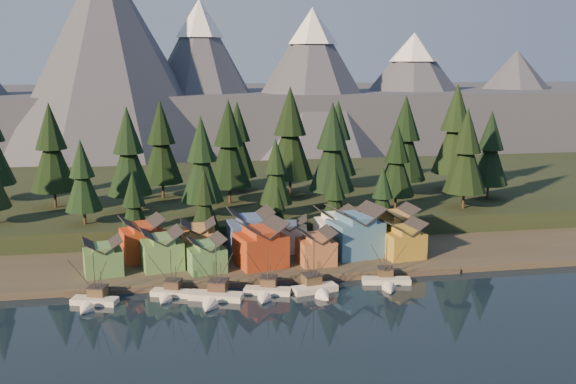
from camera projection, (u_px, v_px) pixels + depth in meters
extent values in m
plane|color=black|center=(285.00, 313.00, 114.25)|extent=(500.00, 500.00, 0.00)
cube|color=#373328|center=(257.00, 246.00, 152.68)|extent=(400.00, 50.00, 1.50)
cube|color=black|center=(236.00, 195.00, 200.46)|extent=(420.00, 100.00, 6.00)
cube|color=#4D4537|center=(271.00, 280.00, 130.07)|extent=(80.00, 4.00, 1.00)
cube|color=#4C5262|center=(208.00, 117.00, 342.75)|extent=(560.00, 160.00, 30.00)
cone|color=#4C5262|center=(107.00, 59.00, 271.11)|extent=(100.00, 100.00, 90.00)
cone|color=#4C5262|center=(201.00, 79.00, 297.19)|extent=(80.00, 80.00, 72.00)
cone|color=white|center=(200.00, 18.00, 291.74)|extent=(22.40, 22.40, 17.28)
cone|color=#4C5262|center=(312.00, 84.00, 294.67)|extent=(84.00, 84.00, 68.00)
cone|color=white|center=(312.00, 26.00, 289.52)|extent=(23.52, 23.52, 16.32)
cone|color=#4C5262|center=(412.00, 92.00, 320.61)|extent=(92.00, 92.00, 58.00)
cone|color=white|center=(414.00, 47.00, 316.22)|extent=(25.76, 25.76, 13.92)
cone|color=#4C5262|center=(514.00, 98.00, 339.51)|extent=(88.00, 88.00, 50.00)
cube|color=beige|center=(95.00, 302.00, 118.45)|extent=(8.91, 5.25, 1.53)
cone|color=beige|center=(84.00, 311.00, 113.94)|extent=(3.60, 3.61, 2.88)
cube|color=black|center=(95.00, 305.00, 118.56)|extent=(9.12, 5.36, 0.34)
cube|color=#4E4029|center=(98.00, 291.00, 119.65)|extent=(3.78, 3.66, 1.73)
cube|color=#2B2828|center=(97.00, 287.00, 119.46)|extent=(4.02, 3.90, 0.19)
cylinder|color=black|center=(94.00, 275.00, 117.94)|extent=(0.17, 0.17, 8.63)
cylinder|color=black|center=(101.00, 281.00, 121.09)|extent=(0.13, 0.13, 4.22)
cube|color=beige|center=(171.00, 294.00, 122.66)|extent=(7.98, 5.08, 1.43)
cone|color=beige|center=(163.00, 302.00, 118.68)|extent=(3.39, 3.32, 2.68)
cube|color=black|center=(171.00, 296.00, 122.77)|extent=(8.17, 5.18, 0.31)
cube|color=#423223|center=(173.00, 285.00, 123.71)|extent=(3.60, 3.49, 1.61)
cube|color=#2B2828|center=(173.00, 280.00, 123.53)|extent=(3.82, 3.72, 0.18)
cylinder|color=black|center=(171.00, 270.00, 122.17)|extent=(0.16, 0.16, 8.03)
cylinder|color=black|center=(176.00, 276.00, 124.97)|extent=(0.12, 0.12, 3.93)
cube|color=beige|center=(216.00, 297.00, 120.69)|extent=(10.60, 6.31, 1.70)
cone|color=beige|center=(208.00, 308.00, 115.32)|extent=(4.14, 4.30, 3.19)
cube|color=black|center=(216.00, 300.00, 120.82)|extent=(10.85, 6.44, 0.37)
cube|color=#453125|center=(218.00, 286.00, 122.16)|extent=(4.25, 4.12, 1.91)
cube|color=#2B2828|center=(218.00, 280.00, 121.95)|extent=(4.52, 4.39, 0.21)
cylinder|color=black|center=(216.00, 268.00, 120.18)|extent=(0.19, 0.19, 9.56)
cylinder|color=black|center=(221.00, 275.00, 123.89)|extent=(0.15, 0.15, 4.67)
cube|color=beige|center=(267.00, 292.00, 123.70)|extent=(9.44, 5.40, 1.50)
cone|color=beige|center=(263.00, 301.00, 118.89)|extent=(3.62, 3.78, 2.82)
cube|color=black|center=(267.00, 295.00, 123.81)|extent=(9.66, 5.51, 0.33)
cube|color=brown|center=(269.00, 282.00, 125.01)|extent=(3.72, 3.60, 1.69)
cube|color=#2B2828|center=(269.00, 277.00, 124.82)|extent=(3.95, 3.83, 0.19)
cylinder|color=black|center=(268.00, 266.00, 123.25)|extent=(0.17, 0.17, 8.46)
cylinder|color=black|center=(270.00, 272.00, 126.56)|extent=(0.13, 0.13, 4.14)
cube|color=silver|center=(315.00, 290.00, 124.67)|extent=(9.22, 4.85, 1.66)
cone|color=silver|center=(325.00, 298.00, 120.31)|extent=(3.66, 3.57, 3.11)
cube|color=black|center=(315.00, 293.00, 124.80)|extent=(9.44, 4.95, 0.36)
cube|color=brown|center=(311.00, 279.00, 125.81)|extent=(3.89, 3.73, 1.87)
cube|color=#2B2828|center=(311.00, 274.00, 125.60)|extent=(4.13, 3.97, 0.21)
cylinder|color=black|center=(314.00, 262.00, 124.07)|extent=(0.19, 0.19, 9.33)
cylinder|color=black|center=(308.00, 270.00, 127.17)|extent=(0.15, 0.15, 4.56)
cube|color=beige|center=(386.00, 282.00, 129.44)|extent=(10.01, 4.59, 1.48)
cone|color=beige|center=(390.00, 291.00, 124.24)|extent=(3.36, 3.77, 2.78)
cube|color=black|center=(386.00, 284.00, 129.55)|extent=(10.25, 4.68, 0.32)
cube|color=#453624|center=(385.00, 272.00, 130.88)|extent=(3.44, 3.30, 1.67)
cube|color=#2B2828|center=(385.00, 268.00, 130.70)|extent=(3.66, 3.52, 0.19)
cylinder|color=black|center=(387.00, 258.00, 129.04)|extent=(0.17, 0.17, 8.33)
cylinder|color=black|center=(384.00, 263.00, 132.58)|extent=(0.13, 0.13, 4.07)
cube|color=#4A7B42|center=(103.00, 262.00, 129.97)|extent=(8.51, 7.78, 5.09)
cube|color=#4A7B42|center=(102.00, 248.00, 129.36)|extent=(5.22, 7.02, 1.04)
cube|color=#527F45|center=(162.00, 255.00, 133.52)|extent=(9.29, 8.58, 5.83)
cube|color=#527F45|center=(162.00, 239.00, 132.82)|extent=(5.70, 7.75, 1.14)
cube|color=#4B8045|center=(206.00, 259.00, 132.30)|extent=(8.63, 8.25, 4.90)
cube|color=#4B8045|center=(206.00, 245.00, 131.71)|extent=(5.37, 7.42, 1.03)
cube|color=#993517|center=(261.00, 250.00, 135.28)|extent=(11.42, 10.62, 6.75)
cube|color=#993517|center=(261.00, 232.00, 134.48)|extent=(7.22, 9.35, 1.35)
cube|color=#975B35|center=(316.00, 251.00, 137.03)|extent=(7.85, 7.85, 5.19)
cube|color=#975B35|center=(316.00, 238.00, 136.41)|extent=(4.58, 7.43, 1.02)
cube|color=teal|center=(355.00, 238.00, 142.47)|extent=(12.21, 10.90, 7.83)
cube|color=teal|center=(355.00, 218.00, 141.54)|extent=(7.48, 9.76, 1.49)
cube|color=olive|center=(403.00, 245.00, 141.35)|extent=(9.18, 8.32, 5.64)
cube|color=olive|center=(403.00, 230.00, 140.68)|extent=(5.51, 7.63, 1.15)
cube|color=#9D3618|center=(143.00, 245.00, 139.51)|extent=(10.28, 9.59, 6.70)
cube|color=#9D3618|center=(142.00, 227.00, 138.73)|extent=(6.49, 8.46, 1.21)
cube|color=#A5743A|center=(199.00, 244.00, 141.33)|extent=(7.41, 6.95, 6.01)
cube|color=#A5743A|center=(198.00, 228.00, 140.63)|extent=(4.08, 6.80, 1.04)
cube|color=#3B558C|center=(251.00, 238.00, 143.88)|extent=(10.19, 8.87, 7.18)
cube|color=#3B558C|center=(251.00, 220.00, 143.03)|extent=(5.88, 8.37, 1.35)
cube|color=silver|center=(290.00, 239.00, 145.99)|extent=(8.80, 7.70, 5.48)
cube|color=silver|center=(290.00, 225.00, 145.34)|extent=(5.34, 6.94, 1.09)
cube|color=white|center=(336.00, 234.00, 147.88)|extent=(9.23, 8.32, 6.78)
cube|color=white|center=(336.00, 217.00, 147.09)|extent=(5.30, 7.90, 1.23)
cube|color=#AD853D|center=(396.00, 232.00, 149.85)|extent=(8.91, 8.42, 6.85)
cube|color=#AD853D|center=(397.00, 215.00, 149.05)|extent=(5.11, 8.02, 1.19)
cylinder|color=#332319|center=(55.00, 198.00, 169.51)|extent=(0.70, 0.70, 4.88)
cone|color=black|center=(52.00, 159.00, 167.40)|extent=(11.93, 11.93, 16.81)
cone|color=black|center=(50.00, 126.00, 165.67)|extent=(8.13, 8.13, 12.20)
cylinder|color=#332319|center=(85.00, 217.00, 152.08)|extent=(0.70, 0.70, 3.58)
cone|color=black|center=(83.00, 185.00, 150.53)|extent=(8.76, 8.76, 12.34)
cone|color=black|center=(81.00, 158.00, 149.26)|extent=(5.97, 5.97, 8.95)
cylinder|color=#332319|center=(131.00, 202.00, 165.26)|extent=(0.70, 0.70, 4.75)
cone|color=black|center=(129.00, 163.00, 163.21)|extent=(11.61, 11.61, 16.36)
cone|color=black|center=(127.00, 130.00, 161.53)|extent=(7.91, 7.91, 11.87)
cylinder|color=#332319|center=(163.00, 190.00, 181.10)|extent=(0.70, 0.70, 4.88)
cone|color=black|center=(162.00, 153.00, 179.00)|extent=(11.92, 11.92, 16.79)
cone|color=black|center=(160.00, 122.00, 177.27)|extent=(8.13, 8.13, 12.19)
cylinder|color=#332319|center=(203.00, 209.00, 158.77)|extent=(0.70, 0.70, 4.43)
cone|color=black|center=(202.00, 170.00, 156.85)|extent=(10.83, 10.83, 15.26)
cone|color=black|center=(201.00, 138.00, 155.28)|extent=(7.38, 7.38, 11.07)
cylinder|color=#332319|center=(230.00, 194.00, 174.57)|extent=(0.70, 0.70, 4.96)
cone|color=black|center=(229.00, 155.00, 172.42)|extent=(12.13, 12.13, 17.09)
cone|color=black|center=(228.00, 122.00, 170.66)|extent=(8.27, 8.27, 12.41)
cylinder|color=#332319|center=(276.00, 209.00, 160.05)|extent=(0.70, 0.70, 3.44)
cone|color=black|center=(276.00, 180.00, 158.57)|extent=(8.40, 8.40, 11.83)
cone|color=black|center=(276.00, 156.00, 157.35)|extent=(5.73, 5.73, 8.59)
cylinder|color=#332319|center=(290.00, 186.00, 184.38)|extent=(0.70, 0.70, 5.51)
cone|color=black|center=(290.00, 145.00, 182.00)|extent=(13.46, 13.46, 18.97)
cone|color=black|center=(290.00, 110.00, 180.05)|extent=(9.18, 9.18, 13.77)
cylinder|color=#332319|center=(331.00, 198.00, 169.42)|extent=(0.70, 0.70, 4.91)
cone|color=black|center=(332.00, 159.00, 167.30)|extent=(12.01, 12.01, 16.92)
cone|color=black|center=(332.00, 125.00, 165.56)|extent=(8.19, 8.19, 12.28)
cylinder|color=#332319|center=(337.00, 181.00, 194.94)|extent=(0.70, 0.70, 4.71)
cone|color=black|center=(338.00, 148.00, 192.91)|extent=(11.50, 11.50, 16.21)
cone|color=black|center=(338.00, 120.00, 191.24)|extent=(7.84, 7.84, 11.76)
cylinder|color=#332319|center=(395.00, 202.00, 167.47)|extent=(0.70, 0.70, 3.93)
cone|color=black|center=(397.00, 170.00, 165.77)|extent=(9.60, 9.60, 13.53)
cone|color=black|center=(397.00, 143.00, 164.38)|extent=(6.55, 6.55, 9.82)
cylinder|color=#332319|center=(403.00, 187.00, 184.17)|extent=(0.70, 0.70, 5.07)
cone|color=black|center=(405.00, 149.00, 181.98)|extent=(12.39, 12.39, 17.46)
cone|color=black|center=(406.00, 117.00, 180.19)|extent=(8.45, 8.45, 12.67)
cylinder|color=#332319|center=(463.00, 200.00, 168.58)|extent=(0.70, 0.70, 4.64)
cone|color=black|center=(465.00, 162.00, 166.58)|extent=(11.34, 11.34, 15.97)
cone|color=black|center=(467.00, 130.00, 164.94)|extent=(7.73, 7.73, 11.59)
cylinder|color=#332319|center=(453.00, 181.00, 193.02)|extent=(0.70, 0.70, 5.59)
cone|color=black|center=(455.00, 141.00, 190.61)|extent=(13.65, 13.65, 19.24)
cone|color=black|center=(457.00, 107.00, 188.63)|extent=(9.31, 9.31, 13.96)
cylinder|color=#332319|center=(238.00, 183.00, 191.68)|extent=(0.70, 0.70, 4.68)
cone|color=black|center=(238.00, 149.00, 189.66)|extent=(11.44, 11.44, 16.12)
cone|color=black|center=(237.00, 121.00, 188.00)|extent=(7.80, 7.80, 11.70)
cylinder|color=#332319|center=(488.00, 191.00, 180.33)|extent=(0.70, 0.70, 4.36)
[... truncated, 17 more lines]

